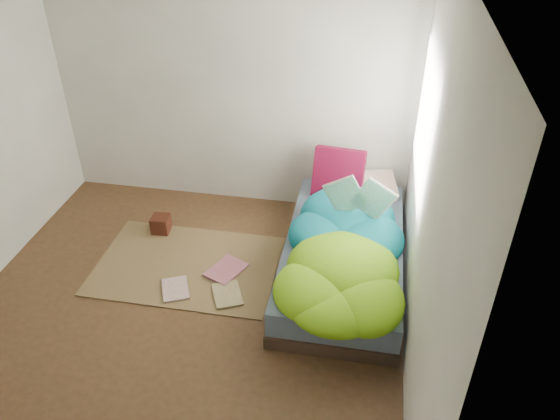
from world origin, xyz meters
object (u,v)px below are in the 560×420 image
object	(u,v)px
bed	(343,256)
floor_book_a	(163,291)
wooden_box	(161,224)
open_book	(360,188)
floor_book_b	(215,265)
pillow_magenta	(339,173)

from	to	relation	value
bed	floor_book_a	xyz separation A→B (m)	(-1.46, -0.55, -0.15)
wooden_box	floor_book_a	distance (m)	0.89
floor_book_a	open_book	bearing A→B (deg)	-1.54
bed	floor_book_b	bearing A→B (deg)	-172.46
pillow_magenta	bed	bearing A→B (deg)	-73.86
pillow_magenta	wooden_box	size ratio (longest dim) A/B	2.85
floor_book_a	floor_book_b	bearing A→B (deg)	25.76
bed	floor_book_a	world-z (taller)	bed
pillow_magenta	wooden_box	distance (m)	1.77
pillow_magenta	floor_book_a	distance (m)	1.92
floor_book_a	floor_book_b	world-z (taller)	floor_book_b
floor_book_a	floor_book_b	xyz separation A→B (m)	(0.34, 0.41, 0.01)
pillow_magenta	floor_book_a	world-z (taller)	pillow_magenta
pillow_magenta	open_book	xyz separation A→B (m)	(0.22, -0.63, 0.25)
pillow_magenta	floor_book_a	bearing A→B (deg)	-130.05
open_book	bed	bearing A→B (deg)	-129.63
pillow_magenta	open_book	world-z (taller)	open_book
wooden_box	floor_book_b	distance (m)	0.79
bed	floor_book_a	size ratio (longest dim) A/B	6.85
open_book	floor_book_b	world-z (taller)	open_book
floor_book_b	bed	bearing A→B (deg)	31.65
open_book	floor_book_a	size ratio (longest dim) A/B	1.63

